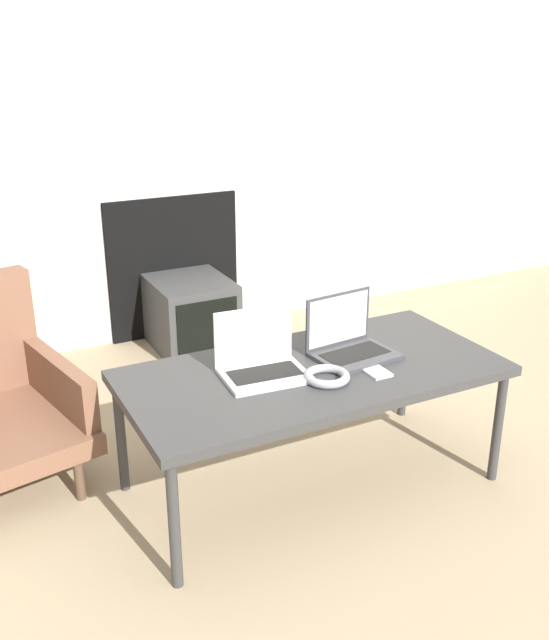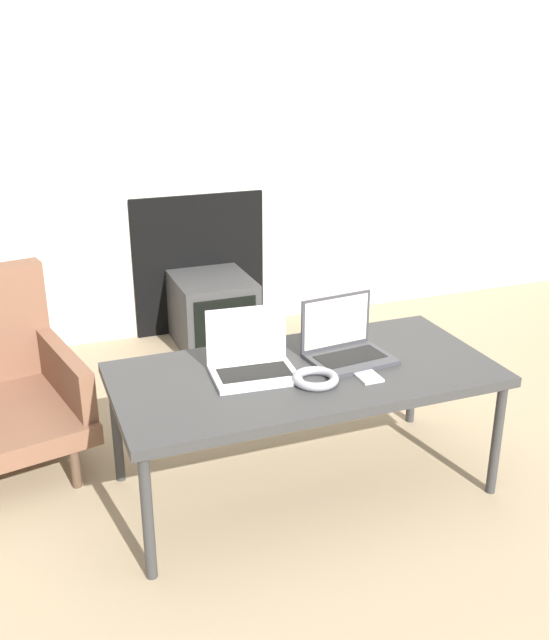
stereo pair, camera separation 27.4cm
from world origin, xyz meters
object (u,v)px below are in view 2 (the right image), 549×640
(laptop_right, at_px, (345,345))
(tv, at_px, (213,311))
(laptop_left, at_px, (251,359))
(headphones, at_px, (315,379))
(phone, at_px, (365,374))

(laptop_right, distance_m, tv, 1.42)
(laptop_right, xyz_separation_m, tv, (-0.11, 1.38, -0.34))
(laptop_left, relative_size, tv, 0.65)
(headphones, height_order, phone, headphones)
(laptop_left, height_order, headphones, laptop_left)
(laptop_right, bearing_deg, phone, -96.58)
(tv, bearing_deg, phone, -86.06)
(phone, bearing_deg, tv, 93.94)
(laptop_left, height_order, phone, laptop_left)
(tv, bearing_deg, laptop_left, -100.44)
(laptop_right, bearing_deg, tv, 88.53)
(laptop_right, height_order, headphones, laptop_right)
(laptop_left, xyz_separation_m, phone, (0.36, -0.16, -0.04))
(headphones, bearing_deg, laptop_left, 138.22)
(laptop_left, xyz_separation_m, tv, (0.25, 1.38, -0.34))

